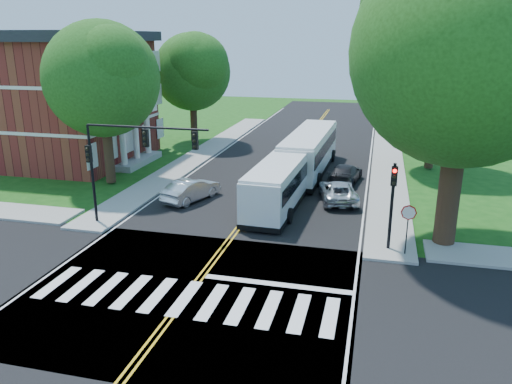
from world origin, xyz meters
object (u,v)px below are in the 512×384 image
(bus_follow, at_px, (309,151))
(dark_sedan, at_px, (345,174))
(bus_lead, at_px, (282,180))
(signal_nw, at_px, (128,152))
(signal_ne, at_px, (393,195))
(suv, at_px, (338,191))
(hatchback, at_px, (191,190))

(bus_follow, distance_m, dark_sedan, 3.94)
(bus_lead, bearing_deg, signal_nw, 42.22)
(bus_follow, bearing_deg, bus_lead, 87.68)
(signal_ne, distance_m, bus_follow, 15.58)
(signal_ne, relative_size, bus_follow, 0.35)
(suv, bearing_deg, hatchback, 0.96)
(suv, height_order, dark_sedan, dark_sedan)
(signal_ne, bearing_deg, hatchback, 157.14)
(suv, bearing_deg, signal_ne, 100.65)
(signal_nw, bearing_deg, hatchback, 74.19)
(bus_lead, xyz_separation_m, hatchback, (-5.90, -0.89, -0.82))
(bus_follow, relative_size, hatchback, 2.84)
(bus_follow, distance_m, suv, 7.46)
(signal_ne, relative_size, dark_sedan, 0.94)
(suv, bearing_deg, signal_nw, 22.33)
(signal_ne, distance_m, bus_lead, 9.18)
(bus_follow, height_order, suv, bus_follow)
(dark_sedan, bearing_deg, signal_ne, 111.80)
(signal_ne, xyz_separation_m, suv, (-3.17, 7.50, -2.29))
(signal_nw, height_order, signal_ne, signal_nw)
(signal_nw, relative_size, suv, 1.49)
(bus_lead, relative_size, hatchback, 2.57)
(signal_nw, xyz_separation_m, signal_ne, (14.06, 0.01, -1.41))
(bus_lead, xyz_separation_m, bus_follow, (0.59, 8.12, 0.16))
(signal_nw, distance_m, bus_follow, 16.61)
(bus_follow, xyz_separation_m, suv, (2.88, -6.80, -1.05))
(hatchback, distance_m, suv, 9.64)
(bus_lead, height_order, bus_follow, bus_follow)
(signal_nw, distance_m, hatchback, 6.60)
(bus_lead, height_order, hatchback, bus_lead)
(bus_lead, relative_size, bus_follow, 0.91)
(signal_ne, bearing_deg, dark_sedan, 104.14)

